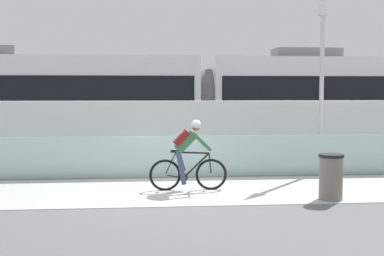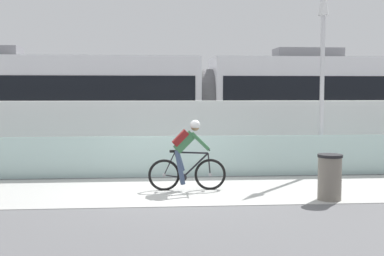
{
  "view_description": "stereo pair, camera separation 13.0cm",
  "coord_description": "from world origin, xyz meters",
  "px_view_note": "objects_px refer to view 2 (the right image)",
  "views": [
    {
      "loc": [
        -0.55,
        -11.16,
        2.26
      ],
      "look_at": [
        0.63,
        2.35,
        1.25
      ],
      "focal_mm": 46.63,
      "sensor_mm": 36.0,
      "label": 1
    },
    {
      "loc": [
        -0.42,
        -11.17,
        2.26
      ],
      "look_at": [
        0.63,
        2.35,
        1.25
      ],
      "focal_mm": 46.63,
      "sensor_mm": 36.0,
      "label": 2
    }
  ],
  "objects_px": {
    "lamp_post_antenna": "(323,53)",
    "trash_bin": "(330,177)",
    "tram": "(205,101)",
    "cyclist_on_bike": "(187,156)"
  },
  "relations": [
    {
      "from": "lamp_post_antenna",
      "to": "trash_bin",
      "type": "distance_m",
      "value": 4.52
    },
    {
      "from": "tram",
      "to": "lamp_post_antenna",
      "type": "height_order",
      "value": "lamp_post_antenna"
    },
    {
      "from": "tram",
      "to": "cyclist_on_bike",
      "type": "xyz_separation_m",
      "value": [
        -1.12,
        -6.85,
        -1.09
      ]
    },
    {
      "from": "cyclist_on_bike",
      "to": "trash_bin",
      "type": "height_order",
      "value": "cyclist_on_bike"
    },
    {
      "from": "cyclist_on_bike",
      "to": "trash_bin",
      "type": "relative_size",
      "value": 1.84
    },
    {
      "from": "tram",
      "to": "cyclist_on_bike",
      "type": "bearing_deg",
      "value": -99.27
    },
    {
      "from": "tram",
      "to": "trash_bin",
      "type": "distance_m",
      "value": 8.41
    },
    {
      "from": "trash_bin",
      "to": "lamp_post_antenna",
      "type": "bearing_deg",
      "value": 74.02
    },
    {
      "from": "trash_bin",
      "to": "tram",
      "type": "bearing_deg",
      "value": 102.21
    },
    {
      "from": "cyclist_on_bike",
      "to": "lamp_post_antenna",
      "type": "bearing_deg",
      "value": 29.23
    }
  ]
}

